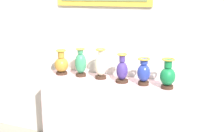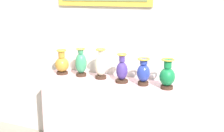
{
  "view_description": "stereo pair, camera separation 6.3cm",
  "coord_description": "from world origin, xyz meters",
  "px_view_note": "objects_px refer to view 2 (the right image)",
  "views": [
    {
      "loc": [
        1.39,
        -3.16,
        2.02
      ],
      "look_at": [
        0.0,
        0.0,
        1.19
      ],
      "focal_mm": 47.98,
      "sensor_mm": 36.0,
      "label": 1
    },
    {
      "loc": [
        1.45,
        -3.14,
        2.02
      ],
      "look_at": [
        0.0,
        0.0,
        1.19
      ],
      "focal_mm": 47.98,
      "sensor_mm": 36.0,
      "label": 2
    }
  ],
  "objects_px": {
    "vase_indigo": "(122,70)",
    "vase_cobalt": "(143,72)",
    "vase_jade": "(81,64)",
    "vase_emerald": "(167,76)",
    "vase_ochre": "(62,64)",
    "vase_ivory": "(101,65)"
  },
  "relations": [
    {
      "from": "vase_ivory",
      "to": "vase_cobalt",
      "type": "height_order",
      "value": "vase_ivory"
    },
    {
      "from": "vase_ochre",
      "to": "vase_cobalt",
      "type": "relative_size",
      "value": 1.03
    },
    {
      "from": "vase_ochre",
      "to": "vase_emerald",
      "type": "height_order",
      "value": "vase_emerald"
    },
    {
      "from": "vase_indigo",
      "to": "vase_emerald",
      "type": "bearing_deg",
      "value": -1.71
    },
    {
      "from": "vase_indigo",
      "to": "vase_cobalt",
      "type": "bearing_deg",
      "value": 0.47
    },
    {
      "from": "vase_ivory",
      "to": "vase_jade",
      "type": "bearing_deg",
      "value": -179.74
    },
    {
      "from": "vase_jade",
      "to": "vase_emerald",
      "type": "relative_size",
      "value": 1.06
    },
    {
      "from": "vase_ochre",
      "to": "vase_jade",
      "type": "bearing_deg",
      "value": 3.41
    },
    {
      "from": "vase_indigo",
      "to": "vase_cobalt",
      "type": "distance_m",
      "value": 0.26
    },
    {
      "from": "vase_indigo",
      "to": "vase_jade",
      "type": "bearing_deg",
      "value": 175.96
    },
    {
      "from": "vase_ivory",
      "to": "vase_ochre",
      "type": "bearing_deg",
      "value": -178.17
    },
    {
      "from": "vase_cobalt",
      "to": "vase_emerald",
      "type": "xyz_separation_m",
      "value": [
        0.28,
        -0.02,
        -0.0
      ]
    },
    {
      "from": "vase_ochre",
      "to": "vase_cobalt",
      "type": "height_order",
      "value": "vase_ochre"
    },
    {
      "from": "vase_ivory",
      "to": "vase_emerald",
      "type": "relative_size",
      "value": 1.11
    },
    {
      "from": "vase_jade",
      "to": "vase_emerald",
      "type": "xyz_separation_m",
      "value": [
        1.11,
        -0.06,
        -0.02
      ]
    },
    {
      "from": "vase_jade",
      "to": "vase_indigo",
      "type": "distance_m",
      "value": 0.57
    },
    {
      "from": "vase_indigo",
      "to": "vase_ivory",
      "type": "bearing_deg",
      "value": 171.96
    },
    {
      "from": "vase_indigo",
      "to": "vase_emerald",
      "type": "distance_m",
      "value": 0.54
    },
    {
      "from": "vase_indigo",
      "to": "vase_cobalt",
      "type": "height_order",
      "value": "vase_indigo"
    },
    {
      "from": "vase_emerald",
      "to": "vase_ochre",
      "type": "bearing_deg",
      "value": 178.34
    },
    {
      "from": "vase_jade",
      "to": "vase_indigo",
      "type": "height_order",
      "value": "vase_jade"
    },
    {
      "from": "vase_cobalt",
      "to": "vase_ochre",
      "type": "bearing_deg",
      "value": 178.86
    }
  ]
}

